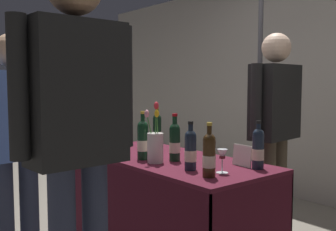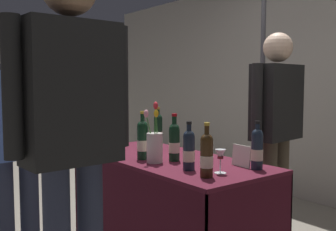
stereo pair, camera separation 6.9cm
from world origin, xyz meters
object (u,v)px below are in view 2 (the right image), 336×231
Objects in this scene: wine_glass_near_vendor at (220,156)px; vendor_presenter at (276,118)px; flower_vase at (155,145)px; display_bottle_0 at (158,132)px; taster_foreground_right at (15,134)px; booth_signpost at (263,62)px; featured_wine_bottle at (189,149)px; wine_glass_mid at (99,137)px; tasting_table at (168,188)px.

wine_glass_near_vendor is 0.93m from vendor_presenter.
display_bottle_0 is at bearing 141.06° from flower_vase.
booth_signpost is (0.26, 2.09, 0.51)m from taster_foreground_right.
wine_glass_near_vendor is 0.50m from flower_vase.
featured_wine_bottle is 0.20m from wine_glass_near_vendor.
wine_glass_mid is at bearing -111.36° from booth_signpost.
booth_signpost is (-0.18, 1.32, 0.60)m from flower_vase.
display_bottle_0 is at bearing -9.27° from taster_foreground_right.
flower_vase reaches higher than display_bottle_0.
wine_glass_mid is 1.40m from vendor_presenter.
display_bottle_0 is at bearing -101.12° from booth_signpost.
tasting_table is 11.04× the size of wine_glass_near_vendor.
vendor_presenter is (-0.09, 0.97, 0.13)m from featured_wine_bottle.
display_bottle_0 is at bearing 46.11° from wine_glass_mid.
flower_vase is 0.26× the size of taster_foreground_right.
wine_glass_near_vendor is at bearing -52.02° from taster_foreground_right.
taster_foreground_right is (-0.66, -1.77, -0.06)m from vendor_presenter.
vendor_presenter is (0.30, 0.83, 0.48)m from tasting_table.
featured_wine_bottle is 0.98m from vendor_presenter.
flower_vase is at bearing -64.79° from tasting_table.
display_bottle_0 is 0.48m from wine_glass_mid.
booth_signpost is at bearing 119.25° from wine_glass_near_vendor.
booth_signpost is at bearing 110.95° from featured_wine_bottle.
wine_glass_mid is 0.79m from taster_foreground_right.
featured_wine_bottle reaches higher than tasting_table.
booth_signpost reaches higher than flower_vase.
display_bottle_0 reaches higher than wine_glass_mid.
display_bottle_0 is 2.49× the size of wine_glass_mid.
wine_glass_mid is (-0.63, -0.22, 0.32)m from tasting_table.
taster_foreground_right is at bearing -97.05° from booth_signpost.
display_bottle_0 reaches higher than wine_glass_near_vendor.
wine_glass_near_vendor is at bearing 27.65° from featured_wine_bottle.
display_bottle_0 is at bearing 168.24° from wine_glass_near_vendor.
display_bottle_0 is 2.40× the size of wine_glass_near_vendor.
vendor_presenter reaches higher than wine_glass_mid.
wine_glass_near_vendor is (0.57, -0.05, 0.32)m from tasting_table.
featured_wine_bottle is 0.19× the size of taster_foreground_right.
tasting_table is 0.39m from flower_vase.
featured_wine_bottle is 0.13× the size of booth_signpost.
vendor_presenter reaches higher than taster_foreground_right.
wine_glass_mid is 0.08× the size of vendor_presenter.
featured_wine_bottle is at bearing 4.05° from wine_glass_mid.
taster_foreground_right is at bearing -93.17° from display_bottle_0.
flower_vase is 0.25× the size of vendor_presenter.
featured_wine_bottle is 2.10× the size of wine_glass_near_vendor.
featured_wine_bottle is 0.31m from flower_vase.
display_bottle_0 reaches higher than tasting_table.
taster_foreground_right is at bearing -110.51° from tasting_table.
display_bottle_0 is at bearing 156.42° from tasting_table.
featured_wine_bottle is at bearing -21.54° from display_bottle_0.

